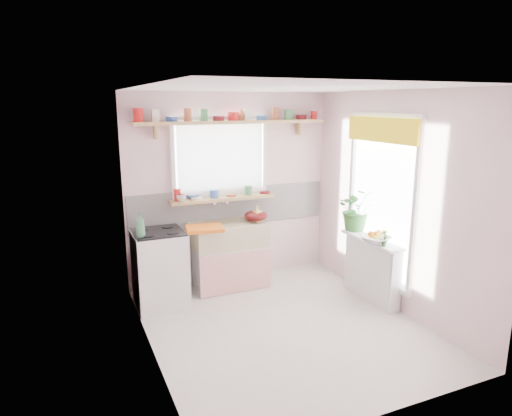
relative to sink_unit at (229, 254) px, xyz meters
name	(u,v)px	position (x,y,z in m)	size (l,w,h in m)	color
room	(301,184)	(0.81, -0.43, 0.94)	(3.20, 3.20, 3.20)	silver
sink_unit	(229,254)	(0.00, 0.00, 0.00)	(0.95, 0.65, 1.11)	white
cooker	(160,269)	(-0.95, -0.24, 0.03)	(0.58, 0.58, 0.93)	white
radiator_ledge	(372,268)	(1.45, -1.09, -0.03)	(0.22, 0.95, 0.78)	white
windowsill	(223,198)	(0.00, 0.19, 0.71)	(1.40, 0.22, 0.04)	tan
pine_shelf	(233,122)	(0.15, 0.18, 1.69)	(2.52, 0.24, 0.04)	tan
shelf_crockery	(232,116)	(0.13, 0.18, 1.76)	(2.47, 0.11, 0.12)	red
sill_crockery	(219,193)	(-0.05, 0.19, 0.78)	(1.35, 0.11, 0.12)	red
dish_tray	(205,228)	(-0.38, -0.19, 0.44)	(0.44, 0.33, 0.04)	orange
colander	(256,216)	(0.38, -0.03, 0.49)	(0.31, 0.31, 0.14)	#530E0F
jade_plant	(357,209)	(1.48, -0.69, 0.62)	(0.49, 0.43, 0.55)	#306B2B
fruit_bowl	(376,239)	(1.36, -1.24, 0.38)	(0.32, 0.32, 0.08)	silver
herb_pot	(384,238)	(1.36, -1.39, 0.44)	(0.10, 0.07, 0.19)	#305D25
soap_bottle_sink	(257,214)	(0.38, -0.07, 0.52)	(0.09, 0.10, 0.21)	#E2CE64
sill_cup	(181,198)	(-0.57, 0.13, 0.77)	(0.12, 0.12, 0.09)	beige
sill_bowl	(192,196)	(-0.39, 0.25, 0.76)	(0.19, 0.19, 0.06)	#2F549A
shelf_vase	(242,114)	(0.29, 0.24, 1.78)	(0.14, 0.14, 0.15)	#B76638
cooker_bottle	(140,225)	(-1.17, -0.39, 0.62)	(0.10, 0.10, 0.27)	#43865A
fruit	(376,234)	(1.37, -1.24, 0.44)	(0.20, 0.14, 0.10)	orange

